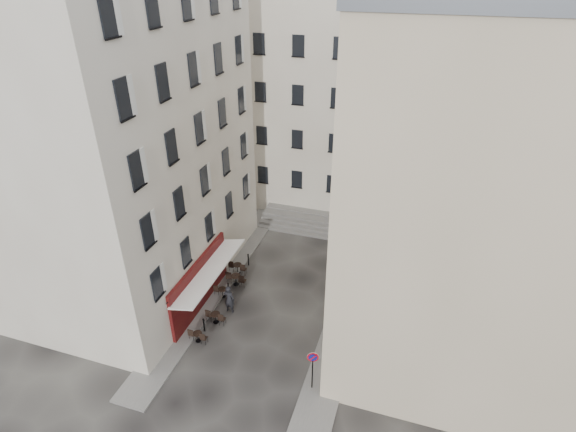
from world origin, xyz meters
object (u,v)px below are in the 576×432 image
at_px(pedestrian, 229,299).
at_px(bistro_table_a, 198,336).
at_px(bistro_table_b, 216,317).
at_px(no_parking_sign, 313,364).

bearing_deg(pedestrian, bistro_table_a, 81.36).
bearing_deg(bistro_table_a, bistro_table_b, 79.92).
distance_m(bistro_table_a, pedestrian, 3.06).
bearing_deg(bistro_table_b, pedestrian, 72.20).
distance_m(no_parking_sign, pedestrian, 7.75).
xyz_separation_m(no_parking_sign, bistro_table_b, (-6.86, 2.97, -1.39)).
relative_size(bistro_table_a, bistro_table_b, 0.91).
distance_m(bistro_table_a, bistro_table_b, 1.76).
height_order(bistro_table_a, bistro_table_b, bistro_table_b).
bearing_deg(pedestrian, no_parking_sign, 151.90).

